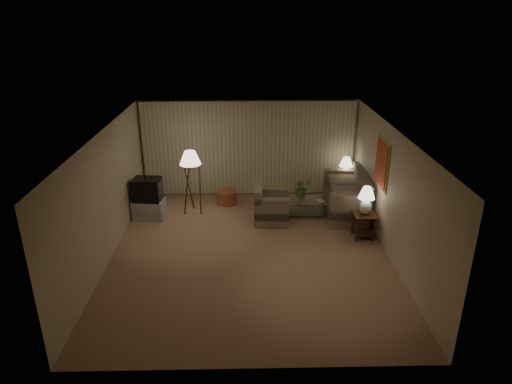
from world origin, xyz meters
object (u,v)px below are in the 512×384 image
(coffee_table, at_px, (307,205))
(floor_lamp, at_px, (191,181))
(armchair, at_px, (271,207))
(side_table_near, at_px, (364,221))
(table_lamp_far, at_px, (346,166))
(ottoman, at_px, (227,197))
(vase, at_px, (301,197))
(table_lamp_near, at_px, (366,198))
(tv_cabinet, at_px, (149,209))
(side_table_far, at_px, (344,186))
(crt_tv, at_px, (147,189))
(sofa, at_px, (346,197))

(coffee_table, height_order, floor_lamp, floor_lamp)
(armchair, relative_size, side_table_near, 1.63)
(table_lamp_far, bearing_deg, ottoman, -176.68)
(table_lamp_far, xyz_separation_m, vase, (-1.32, -1.01, -0.49))
(table_lamp_near, distance_m, tv_cabinet, 5.38)
(side_table_far, bearing_deg, vase, -142.69)
(side_table_far, distance_m, coffee_table, 1.55)
(side_table_near, bearing_deg, tv_cabinet, 167.52)
(table_lamp_far, height_order, coffee_table, table_lamp_far)
(side_table_far, relative_size, table_lamp_far, 0.93)
(ottoman, bearing_deg, coffee_table, -21.23)
(ottoman, bearing_deg, floor_lamp, -146.21)
(ottoman, bearing_deg, side_table_far, 3.32)
(side_table_far, relative_size, vase, 3.78)
(crt_tv, bearing_deg, armchair, 1.85)
(sofa, xyz_separation_m, side_table_near, (0.15, -1.35, -0.03))
(crt_tv, relative_size, floor_lamp, 0.43)
(floor_lamp, relative_size, ottoman, 3.07)
(table_lamp_far, distance_m, coffee_table, 1.69)
(table_lamp_far, xyz_separation_m, tv_cabinet, (-5.20, -1.10, -0.73))
(crt_tv, xyz_separation_m, vase, (3.88, 0.10, -0.29))
(crt_tv, bearing_deg, sofa, 8.42)
(table_lamp_near, bearing_deg, crt_tv, 167.52)
(table_lamp_near, relative_size, ottoman, 1.22)
(side_table_far, xyz_separation_m, table_lamp_near, (-0.00, -2.26, 0.58))
(sofa, bearing_deg, ottoman, -98.14)
(side_table_near, height_order, side_table_far, same)
(coffee_table, bearing_deg, table_lamp_far, 40.69)
(table_lamp_far, relative_size, vase, 4.06)
(side_table_near, relative_size, floor_lamp, 0.36)
(sofa, distance_m, vase, 1.17)
(side_table_far, bearing_deg, coffee_table, -139.31)
(table_lamp_far, distance_m, tv_cabinet, 5.37)
(table_lamp_near, xyz_separation_m, ottoman, (-3.27, 2.07, -0.81))
(side_table_far, xyz_separation_m, vase, (-1.32, -1.01, 0.09))
(side_table_far, xyz_separation_m, ottoman, (-3.27, -0.19, -0.23))
(tv_cabinet, height_order, ottoman, tv_cabinet)
(table_lamp_near, bearing_deg, floor_lamp, 160.17)
(armchair, bearing_deg, sofa, -74.23)
(floor_lamp, distance_m, ottoman, 1.25)
(side_table_near, bearing_deg, side_table_far, 90.00)
(side_table_near, height_order, tv_cabinet, side_table_near)
(table_lamp_near, distance_m, coffee_table, 1.85)
(table_lamp_far, distance_m, ottoman, 3.37)
(crt_tv, height_order, vase, crt_tv)
(side_table_near, bearing_deg, crt_tv, 167.52)
(sofa, relative_size, side_table_far, 3.59)
(crt_tv, bearing_deg, vase, 7.63)
(side_table_near, relative_size, table_lamp_near, 0.90)
(table_lamp_near, height_order, tv_cabinet, table_lamp_near)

